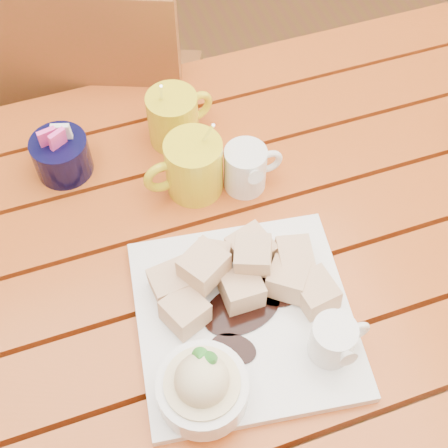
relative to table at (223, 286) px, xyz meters
name	(u,v)px	position (x,y,z in m)	size (l,w,h in m)	color
ground	(224,412)	(0.00, 0.00, -0.64)	(5.00, 5.00, 0.00)	brown
table	(223,286)	(0.00, 0.00, 0.00)	(1.20, 0.79, 0.75)	#8B3F11
dessert_plate	(238,325)	(-0.03, -0.13, 0.14)	(0.32, 0.32, 0.11)	white
coffee_mug_left	(192,166)	(-0.01, 0.12, 0.16)	(0.12, 0.09, 0.14)	yellow
coffee_mug_right	(174,117)	(0.00, 0.23, 0.15)	(0.11, 0.08, 0.13)	yellow
cream_pitcher	(247,168)	(0.07, 0.10, 0.15)	(0.09, 0.08, 0.08)	white
sugar_caddy	(61,155)	(-0.19, 0.22, 0.14)	(0.09, 0.09, 0.10)	black
chair_far	(91,123)	(-0.12, 0.54, -0.12)	(0.57, 0.57, 0.93)	brown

